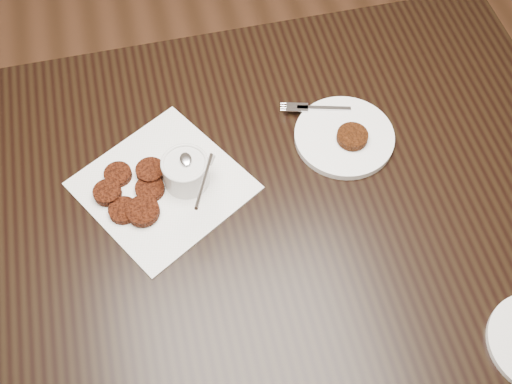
# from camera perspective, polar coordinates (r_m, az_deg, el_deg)

# --- Properties ---
(floor) EXTENTS (4.00, 4.00, 0.00)m
(floor) POSITION_cam_1_polar(r_m,az_deg,el_deg) (1.90, 0.14, -13.89)
(floor) COLOR brown
(floor) RESTS_ON ground
(table) EXTENTS (1.48, 0.95, 0.75)m
(table) POSITION_cam_1_polar(r_m,az_deg,el_deg) (1.57, -1.94, -8.31)
(table) COLOR black
(table) RESTS_ON floor
(napkin) EXTENTS (0.39, 0.39, 0.00)m
(napkin) POSITION_cam_1_polar(r_m,az_deg,el_deg) (1.27, -8.41, 0.56)
(napkin) COLOR white
(napkin) RESTS_ON table
(sauce_ramekin) EXTENTS (0.16, 0.16, 0.13)m
(sauce_ramekin) POSITION_cam_1_polar(r_m,az_deg,el_deg) (1.21, -6.52, 2.71)
(sauce_ramekin) COLOR silver
(sauce_ramekin) RESTS_ON napkin
(patty_cluster) EXTENTS (0.22, 0.22, 0.02)m
(patty_cluster) POSITION_cam_1_polar(r_m,az_deg,el_deg) (1.25, -10.93, -0.10)
(patty_cluster) COLOR #581E0B
(patty_cluster) RESTS_ON napkin
(plate_with_patty) EXTENTS (0.26, 0.26, 0.03)m
(plate_with_patty) POSITION_cam_1_polar(r_m,az_deg,el_deg) (1.32, 8.02, 5.18)
(plate_with_patty) COLOR white
(plate_with_patty) RESTS_ON table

